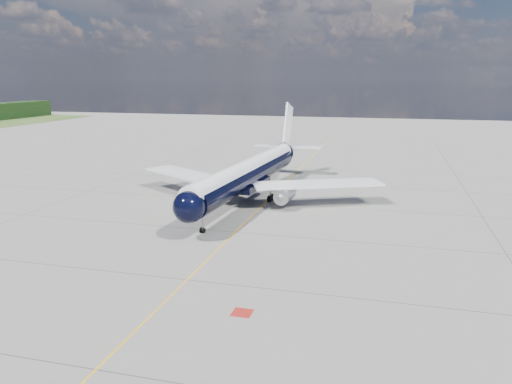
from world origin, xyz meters
TOP-DOWN VIEW (x-y plane):
  - ground at (0.00, 30.00)m, footprint 320.00×320.00m
  - taxiway_centerline at (0.00, 25.00)m, footprint 0.16×160.00m
  - red_marking at (6.80, -10.00)m, footprint 1.60×1.60m
  - main_airliner at (-2.50, 26.04)m, footprint 39.07×47.66m

SIDE VIEW (x-z plane):
  - ground at x=0.00m, z-range 0.00..0.00m
  - taxiway_centerline at x=0.00m, z-range 0.00..0.01m
  - red_marking at x=6.80m, z-range 0.00..0.01m
  - main_airliner at x=-2.50m, z-range -2.61..11.15m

